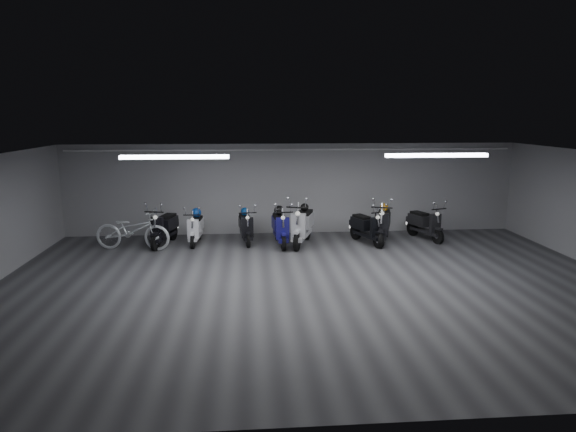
{
  "coord_description": "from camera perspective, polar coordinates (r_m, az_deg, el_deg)",
  "views": [
    {
      "loc": [
        -1.37,
        -10.3,
        3.66
      ],
      "look_at": [
        -0.35,
        2.5,
        1.05
      ],
      "focal_mm": 31.08,
      "sensor_mm": 36.0,
      "label": 1
    }
  ],
  "objects": [
    {
      "name": "scooter_6",
      "position": [
        14.15,
        1.65,
        -0.38
      ],
      "size": [
        1.28,
        2.12,
        1.5
      ],
      "primitive_type": null,
      "rotation": [
        0.0,
        0.0,
        -0.33
      ],
      "color": "silver",
      "rests_on": "floor"
    },
    {
      "name": "fluor_strip_right",
      "position": [
        12.15,
        16.63,
        6.67
      ],
      "size": [
        2.4,
        0.18,
        0.08
      ],
      "primitive_type": "cube",
      "color": "white",
      "rests_on": "ceiling"
    },
    {
      "name": "scooter_7",
      "position": [
        14.49,
        9.04,
        -0.72
      ],
      "size": [
        1.16,
        1.78,
        1.26
      ],
      "primitive_type": null,
      "rotation": [
        0.0,
        0.0,
        0.38
      ],
      "color": "black",
      "rests_on": "floor"
    },
    {
      "name": "scooter_3",
      "position": [
        14.46,
        -4.86,
        -0.7
      ],
      "size": [
        0.74,
        1.7,
        1.23
      ],
      "primitive_type": null,
      "rotation": [
        0.0,
        0.0,
        0.12
      ],
      "color": "black",
      "rests_on": "floor"
    },
    {
      "name": "scooter_4",
      "position": [
        14.12,
        -0.89,
        -0.76
      ],
      "size": [
        0.73,
        1.82,
        1.33
      ],
      "primitive_type": null,
      "rotation": [
        0.0,
        0.0,
        0.08
      ],
      "color": "navy",
      "rests_on": "floor"
    },
    {
      "name": "scooter_1",
      "position": [
        14.56,
        -14.04,
        -0.71
      ],
      "size": [
        1.03,
        1.89,
        1.34
      ],
      "primitive_type": null,
      "rotation": [
        0.0,
        0.0,
        -0.25
      ],
      "color": "black",
      "rests_on": "floor"
    },
    {
      "name": "helmet_1",
      "position": [
        14.36,
        1.9,
        1.0
      ],
      "size": [
        0.24,
        0.24,
        0.24
      ],
      "primitive_type": "sphere",
      "color": "black",
      "rests_on": "scooter_6"
    },
    {
      "name": "helmet_3",
      "position": [
        14.87,
        10.93,
        0.99
      ],
      "size": [
        0.24,
        0.24,
        0.24
      ],
      "primitive_type": "sphere",
      "color": "orange",
      "rests_on": "scooter_8"
    },
    {
      "name": "ceiling",
      "position": [
        10.42,
        3.01,
        6.77
      ],
      "size": [
        14.0,
        10.0,
        0.01
      ],
      "primitive_type": "cube",
      "color": "gray",
      "rests_on": "ground"
    },
    {
      "name": "fluor_strip_left",
      "position": [
        11.45,
        -12.83,
        6.6
      ],
      "size": [
        2.4,
        0.18,
        0.08
      ],
      "primitive_type": "cube",
      "color": "white",
      "rests_on": "ceiling"
    },
    {
      "name": "scooter_8",
      "position": [
        14.66,
        10.81,
        -0.3
      ],
      "size": [
        1.24,
        2.03,
        1.43
      ],
      "primitive_type": null,
      "rotation": [
        0.0,
        0.0,
        -0.34
      ],
      "color": "black",
      "rests_on": "floor"
    },
    {
      "name": "front_wall",
      "position": [
        5.92,
        9.32,
        -11.14
      ],
      "size": [
        14.0,
        0.01,
        2.8
      ],
      "primitive_type": "cube",
      "color": "#9A9A9C",
      "rests_on": "ground"
    },
    {
      "name": "scooter_9",
      "position": [
        15.33,
        15.46,
        -0.31
      ],
      "size": [
        1.12,
        1.8,
        1.27
      ],
      "primitive_type": null,
      "rotation": [
        0.0,
        0.0,
        0.35
      ],
      "color": "black",
      "rests_on": "floor"
    },
    {
      "name": "back_wall",
      "position": [
        15.53,
        0.54,
        3.12
      ],
      "size": [
        14.0,
        0.01,
        2.8
      ],
      "primitive_type": "cube",
      "color": "#9A9A9C",
      "rests_on": "ground"
    },
    {
      "name": "helmet_4",
      "position": [
        14.3,
        -1.03,
        0.64
      ],
      "size": [
        0.29,
        0.29,
        0.29
      ],
      "primitive_type": "sphere",
      "color": "black",
      "rests_on": "scooter_4"
    },
    {
      "name": "bicycle",
      "position": [
        14.33,
        -17.39,
        -1.08
      ],
      "size": [
        2.17,
        1.09,
        1.34
      ],
      "primitive_type": "imported",
      "rotation": [
        0.0,
        0.0,
        1.39
      ],
      "color": "white",
      "rests_on": "floor"
    },
    {
      "name": "conduit",
      "position": [
        15.32,
        0.57,
        7.6
      ],
      "size": [
        13.6,
        0.05,
        0.05
      ],
      "primitive_type": "cylinder",
      "rotation": [
        0.0,
        1.57,
        0.0
      ],
      "color": "white",
      "rests_on": "back_wall"
    },
    {
      "name": "helmet_2",
      "position": [
        14.69,
        -10.44,
        0.37
      ],
      "size": [
        0.28,
        0.28,
        0.28
      ],
      "primitive_type": "sphere",
      "color": "#0E3D9C",
      "rests_on": "scooter_2"
    },
    {
      "name": "scooter_2",
      "position": [
        14.54,
        -10.54,
        -0.89
      ],
      "size": [
        0.63,
        1.62,
        1.18
      ],
      "primitive_type": null,
      "rotation": [
        0.0,
        0.0,
        -0.06
      ],
      "color": "white",
      "rests_on": "floor"
    },
    {
      "name": "helmet_0",
      "position": [
        14.63,
        -4.97,
        0.51
      ],
      "size": [
        0.24,
        0.24,
        0.24
      ],
      "primitive_type": "sphere",
      "color": "navy",
      "rests_on": "scooter_3"
    },
    {
      "name": "floor",
      "position": [
        11.02,
        2.85,
        -7.96
      ],
      "size": [
        14.0,
        10.0,
        0.01
      ],
      "primitive_type": "cube",
      "color": "#3D3D40",
      "rests_on": "ground"
    }
  ]
}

